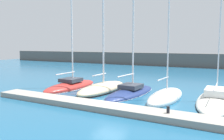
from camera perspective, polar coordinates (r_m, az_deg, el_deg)
ground_plane at (r=18.57m, az=-0.60°, el=-8.69°), size 120.00×120.00×0.00m
dock_pier at (r=17.39m, az=-2.82°, el=-8.98°), size 20.68×1.80×0.44m
breakwater_seawall at (r=53.46m, az=19.32°, el=2.28°), size 108.00×2.35×3.01m
sailboat_red_nearest at (r=26.16m, az=-10.14°, el=-3.84°), size 2.71×8.17×12.83m
sailboat_sand_second at (r=23.95m, az=-2.38°, el=-4.33°), size 2.73×8.09×16.05m
sailboat_navy_third at (r=22.75m, az=4.58°, el=-5.47°), size 3.17×8.52×13.06m
sailboat_white_fourth at (r=20.67m, az=13.14°, el=-6.41°), size 2.49×6.80×14.13m
sailboat_ivory_fifth at (r=21.20m, az=24.32°, el=-6.76°), size 3.12×9.74×16.45m
dock_bollard at (r=15.32m, az=13.71°, el=-9.52°), size 0.20×0.20×0.44m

